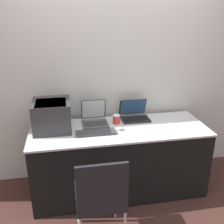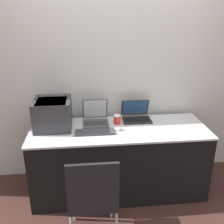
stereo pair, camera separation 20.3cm
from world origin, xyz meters
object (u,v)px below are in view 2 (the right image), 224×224
(printer, at_px, (53,113))
(chair, at_px, (93,194))
(coffee_cup, at_px, (117,119))
(laptop_left, at_px, (96,118))
(external_keyboard, at_px, (95,132))
(mouse, at_px, (120,129))
(laptop_right, at_px, (136,115))

(printer, xyz_separation_m, chair, (0.39, -0.85, -0.42))
(chair, bearing_deg, coffee_cup, 70.36)
(coffee_cup, height_order, chair, chair)
(laptop_left, bearing_deg, printer, -170.32)
(printer, height_order, laptop_left, printer)
(printer, height_order, external_keyboard, printer)
(printer, height_order, coffee_cup, printer)
(external_keyboard, xyz_separation_m, chair, (-0.05, -0.66, -0.26))
(printer, relative_size, chair, 0.44)
(external_keyboard, distance_m, mouse, 0.27)
(coffee_cup, distance_m, chair, 0.98)
(laptop_left, bearing_deg, mouse, -44.50)
(printer, xyz_separation_m, laptop_right, (0.94, 0.13, -0.12))
(laptop_left, height_order, chair, laptop_left)
(laptop_left, height_order, laptop_right, laptop_left)
(mouse, distance_m, chair, 0.80)
(laptop_left, xyz_separation_m, external_keyboard, (-0.02, -0.27, -0.05))
(laptop_right, bearing_deg, printer, -172.22)
(printer, bearing_deg, chair, -65.55)
(laptop_left, distance_m, laptop_right, 0.48)
(printer, bearing_deg, coffee_cup, 1.99)
(external_keyboard, bearing_deg, laptop_left, 85.91)
(coffee_cup, xyz_separation_m, mouse, (0.01, -0.19, -0.03))
(coffee_cup, bearing_deg, chair, -109.64)
(mouse, bearing_deg, chair, -115.07)
(laptop_left, distance_m, coffee_cup, 0.25)
(laptop_right, bearing_deg, coffee_cup, -156.33)
(laptop_left, distance_m, mouse, 0.35)
(printer, relative_size, mouse, 6.43)
(laptop_right, bearing_deg, external_keyboard, -147.12)
(laptop_left, bearing_deg, laptop_right, 5.93)
(printer, xyz_separation_m, mouse, (0.71, -0.17, -0.15))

